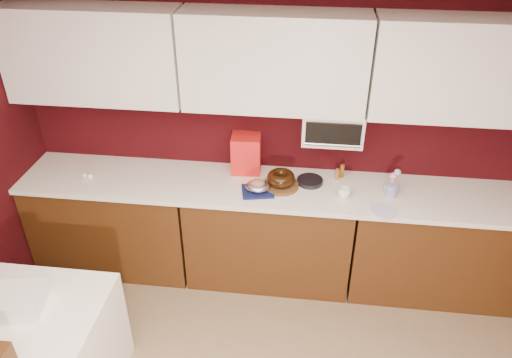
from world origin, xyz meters
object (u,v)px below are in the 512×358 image
at_px(bundt_cake, 281,178).
at_px(blue_jar, 391,190).
at_px(flower_vase, 392,185).
at_px(foil_ham_nest, 258,186).
at_px(coffee_mug, 344,192).
at_px(toaster_oven, 333,125).
at_px(pandoro_box, 246,153).
at_px(newspaper_stack, 15,301).
at_px(dining_table, 31,353).

relative_size(bundt_cake, blue_jar, 2.14).
bearing_deg(flower_vase, foil_ham_nest, -173.28).
xyz_separation_m(coffee_mug, blue_jar, (0.35, 0.06, 0.00)).
bearing_deg(toaster_oven, bundt_cake, -155.78).
bearing_deg(foil_ham_nest, flower_vase, 6.72).
bearing_deg(foil_ham_nest, toaster_oven, 26.01).
relative_size(pandoro_box, newspaper_stack, 0.97).
distance_m(toaster_oven, blue_jar, 0.66).
distance_m(pandoro_box, blue_jar, 1.17).
relative_size(toaster_oven, pandoro_box, 1.43).
bearing_deg(flower_vase, coffee_mug, -164.09).
xyz_separation_m(dining_table, flower_vase, (2.33, 1.36, 0.59)).
height_order(dining_table, newspaper_stack, newspaper_stack).
bearing_deg(newspaper_stack, pandoro_box, 52.04).
distance_m(blue_jar, flower_vase, 0.05).
bearing_deg(pandoro_box, flower_vase, -13.18).
height_order(foil_ham_nest, pandoro_box, pandoro_box).
bearing_deg(dining_table, foil_ham_nest, 43.43).
xyz_separation_m(bundt_cake, blue_jar, (0.84, -0.02, -0.03)).
relative_size(foil_ham_nest, coffee_mug, 2.06).
distance_m(foil_ham_nest, flower_vase, 1.02).
bearing_deg(newspaper_stack, coffee_mug, 31.86).
height_order(flower_vase, newspaper_stack, flower_vase).
height_order(bundt_cake, pandoro_box, pandoro_box).
height_order(dining_table, flower_vase, flower_vase).
xyz_separation_m(toaster_oven, pandoro_box, (-0.67, 0.05, -0.32)).
bearing_deg(toaster_oven, foil_ham_nest, -153.99).
bearing_deg(coffee_mug, newspaper_stack, -148.14).
xyz_separation_m(coffee_mug, newspaper_stack, (-1.98, -1.23, -0.14)).
bearing_deg(foil_ham_nest, pandoro_box, 112.57).
xyz_separation_m(foil_ham_nest, blue_jar, (1.01, 0.07, -0.00)).
xyz_separation_m(pandoro_box, newspaper_stack, (-1.19, -1.53, -0.25)).
relative_size(foil_ham_nest, newspaper_stack, 0.58).
distance_m(dining_table, newspaper_stack, 0.43).
height_order(toaster_oven, pandoro_box, toaster_oven).
relative_size(foil_ham_nest, blue_jar, 1.87).
xyz_separation_m(toaster_oven, blue_jar, (0.47, -0.19, -0.42)).
bearing_deg(toaster_oven, blue_jar, -21.87).
relative_size(blue_jar, newspaper_stack, 0.31).
bearing_deg(bundt_cake, pandoro_box, 143.91).
xyz_separation_m(dining_table, newspaper_stack, (-0.01, 0.03, 0.43)).
xyz_separation_m(bundt_cake, flower_vase, (0.84, 0.02, -0.01)).
relative_size(dining_table, pandoro_box, 3.17).
bearing_deg(bundt_cake, blue_jar, -1.56).
bearing_deg(pandoro_box, toaster_oven, -8.04).
distance_m(bundt_cake, newspaper_stack, 1.99).
bearing_deg(coffee_mug, pandoro_box, 159.21).
height_order(toaster_oven, blue_jar, toaster_oven).
xyz_separation_m(dining_table, coffee_mug, (1.97, 1.26, 0.57)).
bearing_deg(bundt_cake, foil_ham_nest, -150.28).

